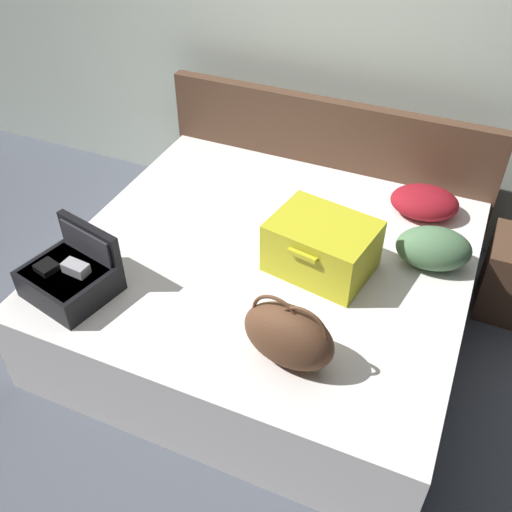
% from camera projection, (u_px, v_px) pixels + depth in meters
% --- Properties ---
extents(ground_plane, '(12.00, 12.00, 0.00)m').
position_uv_depth(ground_plane, '(237.00, 372.00, 3.11)').
color(ground_plane, '#4C515B').
extents(back_wall, '(8.00, 0.10, 2.60)m').
position_uv_depth(back_wall, '(350.00, 27.00, 3.41)').
color(back_wall, '#B7C1B2').
rests_on(back_wall, ground).
extents(bed, '(2.06, 1.89, 0.52)m').
position_uv_depth(bed, '(266.00, 290.00, 3.22)').
color(bed, silver).
rests_on(bed, ground).
extents(headboard, '(2.10, 0.08, 0.96)m').
position_uv_depth(headboard, '(325.00, 169.00, 3.76)').
color(headboard, '#4C3323').
rests_on(headboard, ground).
extents(hard_case_large, '(0.55, 0.45, 0.28)m').
position_uv_depth(hard_case_large, '(322.00, 246.00, 2.88)').
color(hard_case_large, gold).
rests_on(hard_case_large, bed).
extents(hard_case_medium, '(0.46, 0.43, 0.32)m').
position_uv_depth(hard_case_medium, '(71.00, 276.00, 2.78)').
color(hard_case_medium, black).
rests_on(hard_case_medium, bed).
extents(duffel_bag, '(0.44, 0.27, 0.34)m').
position_uv_depth(duffel_bag, '(289.00, 335.00, 2.42)').
color(duffel_bag, brown).
rests_on(duffel_bag, bed).
extents(pillow_near_headboard, '(0.42, 0.31, 0.22)m').
position_uv_depth(pillow_near_headboard, '(434.00, 248.00, 2.92)').
color(pillow_near_headboard, '#4C724C').
rests_on(pillow_near_headboard, bed).
extents(pillow_center_head, '(0.42, 0.35, 0.16)m').
position_uv_depth(pillow_center_head, '(424.00, 202.00, 3.27)').
color(pillow_center_head, maroon).
rests_on(pillow_center_head, bed).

